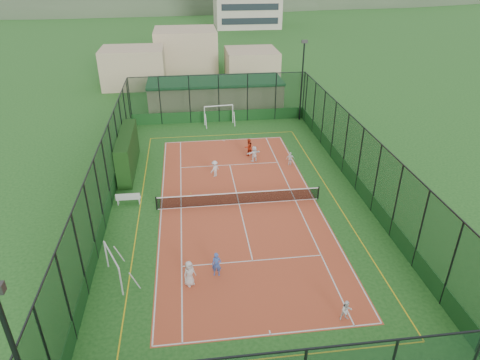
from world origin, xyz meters
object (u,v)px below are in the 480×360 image
Objects in this scene: floodlight_ne at (302,81)px; coach at (249,147)px; white_bench at (128,198)px; child_near_left at (189,273)px; futsal_goal_far at (219,115)px; futsal_goal_near at (113,267)px; child_near_right at (346,311)px; clubhouse at (215,93)px; child_far_left at (215,169)px; child_far_right at (290,159)px; child_far_back at (254,154)px; child_near_mid at (217,264)px.

floodlight_ne reaches higher than coach.
child_near_left is (4.13, -9.00, 0.28)m from white_bench.
white_bench is 0.56× the size of futsal_goal_far.
futsal_goal_near is 12.33m from child_near_right.
coach is at bearing -82.37° from clubhouse.
white_bench is 11.99m from coach.
floodlight_ne is 6.11× the size of child_far_left.
white_bench is 1.50× the size of child_near_right.
child_near_left reaches higher than child_far_right.
child_near_left is 8.25m from child_near_right.
clubhouse reaches higher than white_bench.
white_bench is 9.91m from child_near_left.
child_far_right is at bearing 146.85° from child_far_left.
futsal_goal_near is at bearing 49.14° from child_far_right.
white_bench is 8.15m from futsal_goal_near.
child_far_right is (1.24, 17.19, 0.01)m from child_near_right.
clubhouse reaches higher than child_near_left.
child_far_right is 3.99m from coach.
futsal_goal_far is at bearing -59.96° from child_far_right.
child_far_back reaches higher than child_far_left.
futsal_goal_near reaches higher than child_near_mid.
white_bench is 1.09× the size of coach.
child_near_mid is at bearing -55.25° from white_bench.
child_far_right is (5.05, -16.22, -0.99)m from clubhouse.
clubhouse is 10.08× the size of child_near_left.
child_near_mid is 1.07× the size of child_far_left.
clubhouse is 13.98m from coach.
floodlight_ne reaches higher than child_far_left.
floodlight_ne is at bearing -58.88° from futsal_goal_near.
futsal_goal_far is at bearing -42.39° from futsal_goal_near.
child_near_right is 17.23m from child_far_right.
futsal_goal_far is 27.97m from child_near_right.
floodlight_ne is at bearing -4.01° from futsal_goal_far.
coach is (5.52, 16.11, 0.03)m from child_near_left.
coach is at bearing -175.89° from child_far_left.
coach is (4.02, 15.52, 0.06)m from child_near_mid.
child_far_right is (6.44, 1.26, -0.10)m from child_far_left.
child_near_right is at bearing 63.91° from child_far_left.
child_near_right is (5.98, -4.06, -0.15)m from child_near_mid.
clubhouse is at bearing -39.17° from futsal_goal_near.
futsal_goal_far reaches higher than child_near_right.
white_bench is 1.26× the size of child_far_left.
child_near_left reaches higher than child_far_left.
futsal_goal_far is at bearing -95.12° from child_far_back.
futsal_goal_far is 2.12× the size of child_near_mid.
clubhouse is 29.44m from child_near_mid.
child_near_right is (11.62, -12.47, 0.10)m from white_bench.
child_near_left is 1.04× the size of child_near_mid.
futsal_goal_far reaches higher than child_far_right.
child_near_right reaches higher than white_bench.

